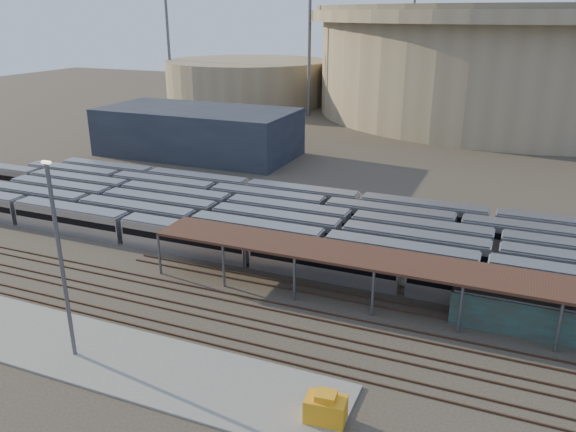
% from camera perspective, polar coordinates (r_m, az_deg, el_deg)
% --- Properties ---
extents(ground, '(420.00, 420.00, 0.00)m').
position_cam_1_polar(ground, '(63.90, -7.50, -7.47)').
color(ground, '#383026').
rests_on(ground, ground).
extents(apron, '(50.00, 9.00, 0.20)m').
position_cam_1_polar(apron, '(56.18, -19.87, -12.63)').
color(apron, gray).
rests_on(apron, ground).
extents(subway_trains, '(130.77, 23.90, 3.60)m').
position_cam_1_polar(subway_trains, '(76.92, 1.80, -0.97)').
color(subway_trains, silver).
rests_on(subway_trains, ground).
extents(inspection_shed, '(60.30, 6.00, 5.30)m').
position_cam_1_polar(inspection_shed, '(58.51, 13.48, -5.13)').
color(inspection_shed, '#58585D').
rests_on(inspection_shed, ground).
extents(empty_tracks, '(170.00, 9.62, 0.18)m').
position_cam_1_polar(empty_tracks, '(60.13, -9.88, -9.38)').
color(empty_tracks, '#4C3323').
rests_on(empty_tracks, ground).
extents(stadium, '(124.00, 124.00, 32.50)m').
position_cam_1_polar(stadium, '(189.25, 21.97, 14.68)').
color(stadium, gray).
rests_on(stadium, ground).
extents(secondary_arena, '(56.00, 56.00, 14.00)m').
position_cam_1_polar(secondary_arena, '(201.01, -4.07, 13.52)').
color(secondary_arena, gray).
rests_on(secondary_arena, ground).
extents(service_building, '(42.00, 20.00, 10.00)m').
position_cam_1_polar(service_building, '(124.40, -9.13, 8.44)').
color(service_building, '#1E232D').
rests_on(service_building, ground).
extents(floodlight_0, '(4.00, 1.00, 38.40)m').
position_cam_1_polar(floodlight_0, '(169.66, 2.18, 17.01)').
color(floodlight_0, '#58585D').
rests_on(floodlight_0, ground).
extents(floodlight_1, '(4.00, 1.00, 38.40)m').
position_cam_1_polar(floodlight_1, '(203.95, -12.08, 17.10)').
color(floodlight_1, '#58585D').
rests_on(floodlight_1, ground).
extents(floodlight_3, '(4.00, 1.00, 38.40)m').
position_cam_1_polar(floodlight_3, '(212.59, 12.46, 17.17)').
color(floodlight_3, '#58585D').
rests_on(floodlight_3, ground).
extents(teal_boxcar, '(15.30, 2.99, 3.57)m').
position_cam_1_polar(teal_boxcar, '(59.58, 23.64, -9.33)').
color(teal_boxcar, '#20514E').
rests_on(teal_boxcar, ground).
extents(yard_light_pole, '(0.81, 0.36, 17.92)m').
position_cam_1_polar(yard_light_pole, '(51.58, -22.04, -4.41)').
color(yard_light_pole, '#58585D').
rests_on(yard_light_pole, apron).
extents(yellow_equipment, '(3.27, 2.23, 1.93)m').
position_cam_1_polar(yellow_equipment, '(44.71, 3.84, -18.98)').
color(yellow_equipment, orange).
rests_on(yellow_equipment, apron).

